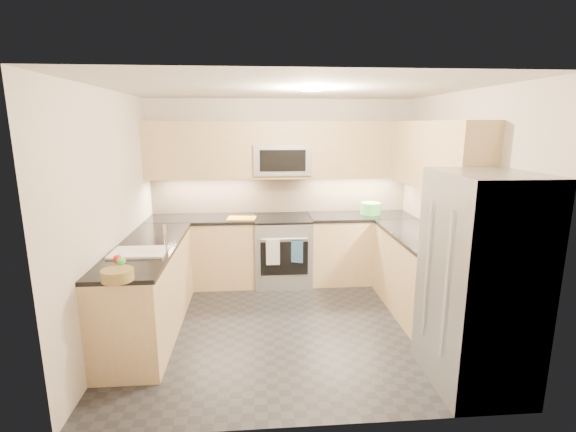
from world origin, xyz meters
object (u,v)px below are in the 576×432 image
object	(u,v)px
gas_range	(283,251)
microwave	(282,159)
refrigerator	(479,282)
cutting_board	(242,218)
fruit_basket	(118,275)
utensil_bowl	(371,208)

from	to	relation	value
gas_range	microwave	size ratio (longest dim) A/B	1.20
refrigerator	cutting_board	bearing A→B (deg)	130.53
gas_range	cutting_board	xyz separation A→B (m)	(-0.55, -0.09, 0.49)
refrigerator	gas_range	bearing A→B (deg)	120.88
gas_range	cutting_board	distance (m)	0.74
cutting_board	refrigerator	bearing A→B (deg)	-49.47
microwave	fruit_basket	size ratio (longest dim) A/B	3.03
utensil_bowl	microwave	bearing A→B (deg)	176.97
utensil_bowl	refrigerator	bearing A→B (deg)	-85.03
cutting_board	fruit_basket	world-z (taller)	fruit_basket
gas_range	refrigerator	distance (m)	2.86
refrigerator	utensil_bowl	xyz separation A→B (m)	(-0.22, 2.48, 0.12)
cutting_board	microwave	bearing A→B (deg)	21.13
gas_range	refrigerator	size ratio (longest dim) A/B	0.51
microwave	utensil_bowl	world-z (taller)	microwave
gas_range	utensil_bowl	xyz separation A→B (m)	(1.23, 0.06, 0.57)
refrigerator	cutting_board	world-z (taller)	refrigerator
microwave	refrigerator	world-z (taller)	microwave
microwave	gas_range	bearing A→B (deg)	-90.00
utensil_bowl	fruit_basket	distance (m)	3.56
utensil_bowl	cutting_board	xyz separation A→B (m)	(-1.78, -0.15, -0.07)
microwave	refrigerator	distance (m)	3.04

